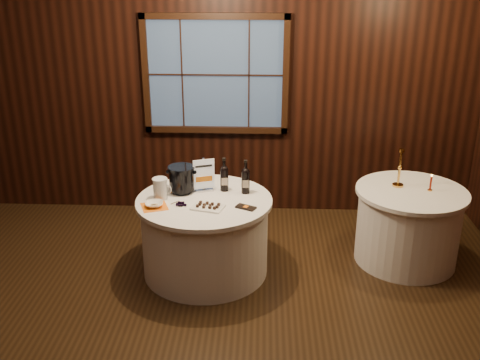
{
  "coord_description": "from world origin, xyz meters",
  "views": [
    {
      "loc": [
        0.54,
        -3.79,
        2.88
      ],
      "look_at": [
        0.34,
        0.9,
        1.01
      ],
      "focal_mm": 42.0,
      "sensor_mm": 36.0,
      "label": 1
    }
  ],
  "objects_px": {
    "main_table": "(205,235)",
    "chocolate_plate": "(208,207)",
    "port_bottle_right": "(246,179)",
    "cracker_bowl": "(154,204)",
    "sign_stand": "(204,180)",
    "glass_pitcher": "(160,188)",
    "red_candle": "(431,184)",
    "brass_candlestick": "(399,173)",
    "port_bottle_left": "(224,177)",
    "ice_bucket": "(182,179)",
    "chocolate_box": "(246,207)",
    "side_table": "(408,225)",
    "grape_bunch": "(181,203)"
  },
  "relations": [
    {
      "from": "sign_stand",
      "to": "glass_pitcher",
      "type": "relative_size",
      "value": 1.65
    },
    {
      "from": "side_table",
      "to": "cracker_bowl",
      "type": "height_order",
      "value": "cracker_bowl"
    },
    {
      "from": "port_bottle_right",
      "to": "main_table",
      "type": "bearing_deg",
      "value": -158.44
    },
    {
      "from": "brass_candlestick",
      "to": "red_candle",
      "type": "xyz_separation_m",
      "value": [
        0.29,
        -0.11,
        -0.07
      ]
    },
    {
      "from": "chocolate_box",
      "to": "chocolate_plate",
      "type": "bearing_deg",
      "value": -150.21
    },
    {
      "from": "side_table",
      "to": "port_bottle_right",
      "type": "xyz_separation_m",
      "value": [
        -1.62,
        -0.14,
        0.53
      ]
    },
    {
      "from": "side_table",
      "to": "sign_stand",
      "type": "xyz_separation_m",
      "value": [
        -2.02,
        -0.1,
        0.5
      ]
    },
    {
      "from": "grape_bunch",
      "to": "glass_pitcher",
      "type": "distance_m",
      "value": 0.27
    },
    {
      "from": "glass_pitcher",
      "to": "brass_candlestick",
      "type": "xyz_separation_m",
      "value": [
        2.29,
        0.41,
        0.04
      ]
    },
    {
      "from": "port_bottle_right",
      "to": "ice_bucket",
      "type": "bearing_deg",
      "value": 179.01
    },
    {
      "from": "main_table",
      "to": "chocolate_plate",
      "type": "distance_m",
      "value": 0.45
    },
    {
      "from": "port_bottle_right",
      "to": "glass_pitcher",
      "type": "height_order",
      "value": "port_bottle_right"
    },
    {
      "from": "main_table",
      "to": "side_table",
      "type": "bearing_deg",
      "value": 8.53
    },
    {
      "from": "glass_pitcher",
      "to": "sign_stand",
      "type": "bearing_deg",
      "value": 44.41
    },
    {
      "from": "side_table",
      "to": "chocolate_box",
      "type": "distance_m",
      "value": 1.72
    },
    {
      "from": "side_table",
      "to": "glass_pitcher",
      "type": "bearing_deg",
      "value": -172.75
    },
    {
      "from": "main_table",
      "to": "port_bottle_left",
      "type": "distance_m",
      "value": 0.6
    },
    {
      "from": "sign_stand",
      "to": "chocolate_box",
      "type": "relative_size",
      "value": 1.87
    },
    {
      "from": "port_bottle_right",
      "to": "glass_pitcher",
      "type": "bearing_deg",
      "value": -169.44
    },
    {
      "from": "main_table",
      "to": "chocolate_plate",
      "type": "xyz_separation_m",
      "value": [
        0.05,
        -0.2,
        0.4
      ]
    },
    {
      "from": "red_candle",
      "to": "cracker_bowl",
      "type": "bearing_deg",
      "value": -169.45
    },
    {
      "from": "cracker_bowl",
      "to": "brass_candlestick",
      "type": "height_order",
      "value": "brass_candlestick"
    },
    {
      "from": "ice_bucket",
      "to": "chocolate_plate",
      "type": "height_order",
      "value": "ice_bucket"
    },
    {
      "from": "port_bottle_right",
      "to": "glass_pitcher",
      "type": "distance_m",
      "value": 0.81
    },
    {
      "from": "main_table",
      "to": "ice_bucket",
      "type": "height_order",
      "value": "ice_bucket"
    },
    {
      "from": "sign_stand",
      "to": "port_bottle_right",
      "type": "distance_m",
      "value": 0.41
    },
    {
      "from": "port_bottle_left",
      "to": "ice_bucket",
      "type": "bearing_deg",
      "value": -178.53
    },
    {
      "from": "side_table",
      "to": "glass_pitcher",
      "type": "relative_size",
      "value": 5.33
    },
    {
      "from": "port_bottle_right",
      "to": "cracker_bowl",
      "type": "relative_size",
      "value": 2.04
    },
    {
      "from": "grape_bunch",
      "to": "cracker_bowl",
      "type": "xyz_separation_m",
      "value": [
        -0.24,
        -0.04,
        0.01
      ]
    },
    {
      "from": "port_bottle_left",
      "to": "ice_bucket",
      "type": "xyz_separation_m",
      "value": [
        -0.4,
        -0.06,
        -0.01
      ]
    },
    {
      "from": "sign_stand",
      "to": "glass_pitcher",
      "type": "bearing_deg",
      "value": -171.13
    },
    {
      "from": "port_bottle_left",
      "to": "grape_bunch",
      "type": "distance_m",
      "value": 0.54
    },
    {
      "from": "chocolate_plate",
      "to": "glass_pitcher",
      "type": "xyz_separation_m",
      "value": [
        -0.46,
        0.2,
        0.09
      ]
    },
    {
      "from": "port_bottle_right",
      "to": "chocolate_box",
      "type": "height_order",
      "value": "port_bottle_right"
    },
    {
      "from": "main_table",
      "to": "port_bottle_right",
      "type": "bearing_deg",
      "value": 23.16
    },
    {
      "from": "side_table",
      "to": "red_candle",
      "type": "distance_m",
      "value": 0.48
    },
    {
      "from": "main_table",
      "to": "cracker_bowl",
      "type": "bearing_deg",
      "value": -156.16
    },
    {
      "from": "chocolate_box",
      "to": "brass_candlestick",
      "type": "distance_m",
      "value": 1.6
    },
    {
      "from": "ice_bucket",
      "to": "cracker_bowl",
      "type": "bearing_deg",
      "value": -120.5
    },
    {
      "from": "port_bottle_right",
      "to": "ice_bucket",
      "type": "xyz_separation_m",
      "value": [
        -0.61,
        -0.01,
        -0.01
      ]
    },
    {
      "from": "port_bottle_left",
      "to": "cracker_bowl",
      "type": "relative_size",
      "value": 2.04
    },
    {
      "from": "cracker_bowl",
      "to": "chocolate_plate",
      "type": "bearing_deg",
      "value": -1.37
    },
    {
      "from": "port_bottle_left",
      "to": "red_candle",
      "type": "xyz_separation_m",
      "value": [
        1.99,
        0.08,
        -0.08
      ]
    },
    {
      "from": "ice_bucket",
      "to": "side_table",
      "type": "bearing_deg",
      "value": 3.67
    },
    {
      "from": "chocolate_plate",
      "to": "chocolate_box",
      "type": "relative_size",
      "value": 1.79
    },
    {
      "from": "main_table",
      "to": "sign_stand",
      "type": "relative_size",
      "value": 3.83
    },
    {
      "from": "port_bottle_right",
      "to": "red_candle",
      "type": "distance_m",
      "value": 1.79
    },
    {
      "from": "chocolate_plate",
      "to": "cracker_bowl",
      "type": "bearing_deg",
      "value": 178.63
    },
    {
      "from": "port_bottle_left",
      "to": "glass_pitcher",
      "type": "height_order",
      "value": "port_bottle_left"
    }
  ]
}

